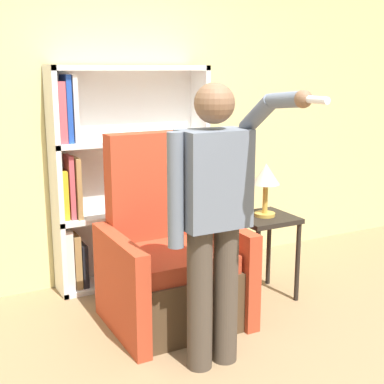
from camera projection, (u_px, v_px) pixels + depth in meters
name	position (u px, v px, depth m)	size (l,w,h in m)	color
wall_back	(127.00, 112.00, 4.39)	(8.00, 0.06, 2.80)	#DBCC84
bookcase	(118.00, 179.00, 4.31)	(1.29, 0.28, 1.77)	white
armchair	(170.00, 264.00, 3.75)	(0.89, 0.81, 1.31)	#4C3823
person_standing	(214.00, 212.00, 3.02)	(0.54, 0.78, 1.67)	#473D33
side_table	(264.00, 232.00, 4.09)	(0.43, 0.43, 0.65)	black
table_lamp	(266.00, 178.00, 3.99)	(0.21, 0.21, 0.40)	gold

